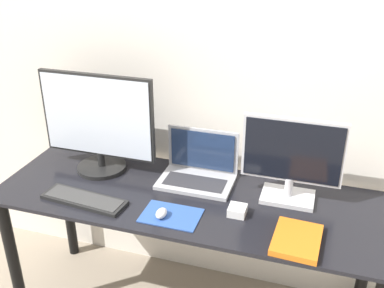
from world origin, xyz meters
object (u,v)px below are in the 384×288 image
monitor_right (292,159)px  power_brick (237,210)px  keyboard (84,199)px  book (297,240)px  monitor_left (98,124)px  mouse (161,213)px  laptop (199,169)px

monitor_right → power_brick: monitor_right is taller
keyboard → book: (0.93, -0.01, 0.00)m
book → power_brick: 0.28m
monitor_left → mouse: (0.44, -0.31, -0.22)m
monitor_left → power_brick: bearing=-14.3°
laptop → keyboard: laptop is taller
book → power_brick: (-0.26, 0.12, 0.01)m
monitor_right → keyboard: monitor_right is taller
laptop → mouse: size_ratio=4.97×
monitor_left → laptop: monitor_left is taller
mouse → laptop: bearing=80.3°
keyboard → book: size_ratio=1.66×
mouse → book: bearing=0.4°
monitor_left → laptop: 0.53m
mouse → monitor_left: bearing=144.9°
laptop → book: laptop is taller
mouse → monitor_right: bearing=32.3°
mouse → book: (0.56, 0.00, -0.01)m
power_brick → book: bearing=-24.0°
keyboard → power_brick: (0.67, 0.10, 0.01)m
laptop → book: (0.50, -0.35, -0.05)m
monitor_right → book: bearing=-77.1°
monitor_right → keyboard: bearing=-161.2°
monitor_left → mouse: 0.58m
monitor_left → monitor_right: 0.93m
monitor_left → keyboard: (0.06, -0.29, -0.24)m
mouse → power_brick: (0.30, 0.12, -0.00)m
monitor_left → monitor_right: bearing=0.0°
monitor_left → book: bearing=-17.0°
mouse → power_brick: mouse is taller
monitor_left → keyboard: bearing=-77.5°
monitor_right → laptop: bearing=174.0°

